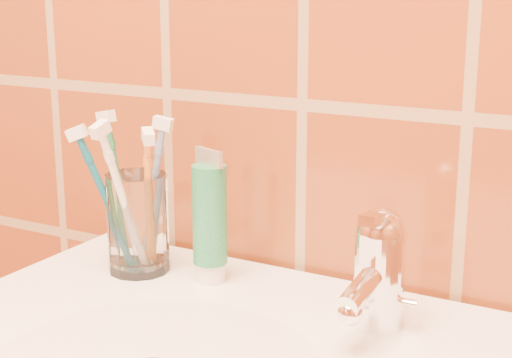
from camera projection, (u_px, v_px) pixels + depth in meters
The scene contains 8 objects.
glass_tumbler at pixel (138, 223), 0.89m from camera, with size 0.07×0.07×0.11m, color white.
toothpaste_tube at pixel (210, 221), 0.86m from camera, with size 0.04×0.04×0.15m.
faucet at pixel (378, 265), 0.74m from camera, with size 0.05×0.11×0.12m.
toothbrush_0 at pixel (124, 202), 0.85m from camera, with size 0.03×0.09×0.19m, color white, non-canonical shape.
toothbrush_1 at pixel (148, 203), 0.87m from camera, with size 0.05×0.05×0.18m, color orange, non-canonical shape.
toothbrush_2 at pixel (152, 195), 0.89m from camera, with size 0.05×0.03×0.19m, color #6B85BE, non-canonical shape.
toothbrush_3 at pixel (108, 202), 0.88m from camera, with size 0.08×0.05×0.18m, color #0C4F69, non-canonical shape.
toothbrush_4 at pixel (120, 193), 0.89m from camera, with size 0.06×0.03×0.19m, color #1C6A3F, non-canonical shape.
Camera 1 is at (0.37, 0.42, 1.18)m, focal length 55.00 mm.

